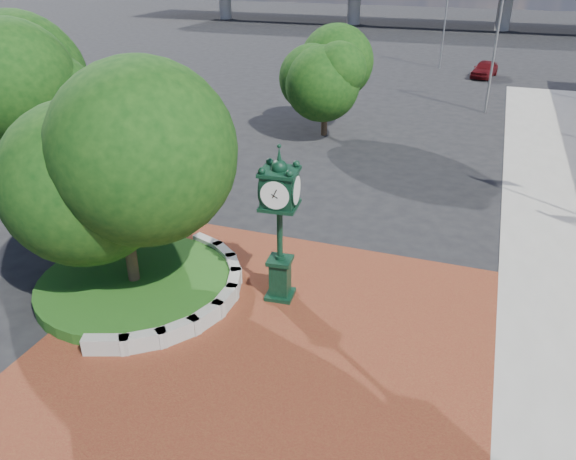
# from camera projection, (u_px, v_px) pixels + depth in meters

# --- Properties ---
(ground) EXTENTS (200.00, 200.00, 0.00)m
(ground) POSITION_uv_depth(u_px,v_px,m) (281.00, 320.00, 16.58)
(ground) COLOR black
(ground) RESTS_ON ground
(plaza) EXTENTS (12.00, 12.00, 0.04)m
(plaza) POSITION_uv_depth(u_px,v_px,m) (269.00, 340.00, 15.73)
(plaza) COLOR maroon
(plaza) RESTS_ON ground
(planter_wall) EXTENTS (2.96, 6.77, 0.54)m
(planter_wall) POSITION_uv_depth(u_px,v_px,m) (199.00, 295.00, 17.27)
(planter_wall) COLOR #9E9B93
(planter_wall) RESTS_ON ground
(grass_bed) EXTENTS (6.10, 6.10, 0.40)m
(grass_bed) POSITION_uv_depth(u_px,v_px,m) (135.00, 284.00, 17.99)
(grass_bed) COLOR #1C4E16
(grass_bed) RESTS_ON ground
(tree_planter) EXTENTS (5.20, 5.20, 6.33)m
(tree_planter) POSITION_uv_depth(u_px,v_px,m) (120.00, 182.00, 16.40)
(tree_planter) COLOR #38281C
(tree_planter) RESTS_ON ground
(tree_northwest) EXTENTS (5.60, 5.60, 6.93)m
(tree_northwest) POSITION_uv_depth(u_px,v_px,m) (24.00, 105.00, 22.83)
(tree_northwest) COLOR #38281C
(tree_northwest) RESTS_ON ground
(tree_street) EXTENTS (4.40, 4.40, 5.45)m
(tree_street) POSITION_uv_depth(u_px,v_px,m) (325.00, 79.00, 31.44)
(tree_street) COLOR #38281C
(tree_street) RESTS_ON ground
(post_clock) EXTENTS (1.11, 1.11, 4.94)m
(post_clock) POSITION_uv_depth(u_px,v_px,m) (280.00, 219.00, 16.45)
(post_clock) COLOR black
(post_clock) RESTS_ON ground
(parked_car) EXTENTS (2.36, 4.21, 1.35)m
(parked_car) POSITION_uv_depth(u_px,v_px,m) (485.00, 69.00, 47.13)
(parked_car) COLOR #540C0F
(parked_car) RESTS_ON ground
(street_lamp_near) EXTENTS (1.92, 0.54, 8.62)m
(street_lamp_near) POSITION_uv_depth(u_px,v_px,m) (501.00, 33.00, 35.06)
(street_lamp_near) COLOR slate
(street_lamp_near) RESTS_ON ground
(street_lamp_far) EXTENTS (1.88, 0.61, 8.47)m
(street_lamp_far) POSITION_uv_depth(u_px,v_px,m) (449.00, 10.00, 48.63)
(street_lamp_far) COLOR slate
(street_lamp_far) RESTS_ON ground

